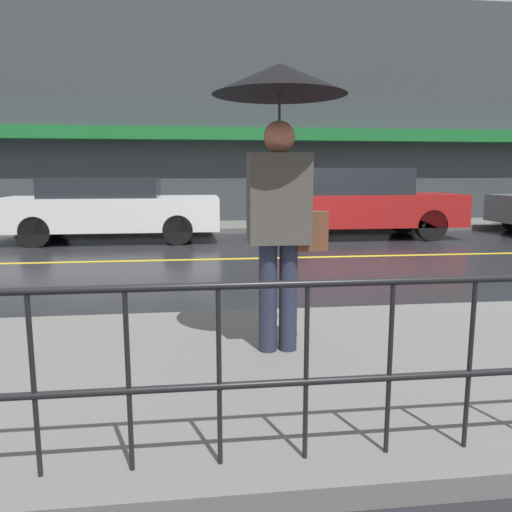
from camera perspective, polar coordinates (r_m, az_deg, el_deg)
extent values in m
plane|color=black|center=(9.10, 6.88, -0.14)|extent=(80.00, 80.00, 0.00)
cube|color=#60605E|center=(4.31, 24.20, -10.96)|extent=(28.00, 2.95, 0.13)
cube|color=#60605E|center=(13.85, 2.06, 3.45)|extent=(28.00, 2.18, 0.13)
cube|color=gold|center=(9.10, 6.88, -0.12)|extent=(25.20, 0.12, 0.01)
cube|color=#383D42|center=(15.10, 1.37, 16.07)|extent=(28.00, 0.30, 6.50)
cube|color=#196B2D|center=(14.62, 1.60, 13.73)|extent=(16.80, 0.55, 0.35)
cylinder|color=black|center=(2.51, -24.06, -13.47)|extent=(0.02, 0.02, 0.87)
cylinder|color=black|center=(2.42, -14.36, -13.77)|extent=(0.02, 0.02, 0.87)
cylinder|color=black|center=(2.40, -4.23, -13.68)|extent=(0.02, 0.02, 0.87)
cylinder|color=black|center=(2.45, 5.75, -13.18)|extent=(0.02, 0.02, 0.87)
cylinder|color=black|center=(2.57, 15.01, -12.38)|extent=(0.02, 0.02, 0.87)
cylinder|color=black|center=(2.74, 23.21, -11.40)|extent=(0.02, 0.02, 0.87)
cylinder|color=#23283D|center=(3.87, 1.37, -4.79)|extent=(0.14, 0.14, 0.85)
cylinder|color=#23283D|center=(3.90, 3.69, -4.71)|extent=(0.14, 0.14, 0.85)
cube|color=#47423D|center=(3.77, 2.62, 6.55)|extent=(0.46, 0.28, 0.67)
sphere|color=#BC6C4E|center=(3.78, 2.67, 13.44)|extent=(0.23, 0.23, 0.23)
cylinder|color=#262628|center=(3.77, 2.66, 12.26)|extent=(0.02, 0.02, 0.75)
cone|color=black|center=(3.83, 2.72, 19.55)|extent=(0.99, 0.99, 0.22)
cube|color=brown|center=(3.84, 6.33, 2.86)|extent=(0.24, 0.12, 0.30)
cube|color=silver|center=(11.57, -16.07, 4.73)|extent=(4.68, 1.70, 0.72)
cube|color=#1E2328|center=(11.57, -17.12, 7.51)|extent=(2.43, 1.57, 0.43)
cylinder|color=black|center=(12.20, -8.71, 3.75)|extent=(0.64, 0.22, 0.64)
cylinder|color=black|center=(10.73, -8.94, 2.97)|extent=(0.64, 0.22, 0.64)
cylinder|color=black|center=(12.62, -22.01, 3.36)|extent=(0.64, 0.22, 0.64)
cylinder|color=black|center=(11.21, -23.93, 2.55)|extent=(0.64, 0.22, 0.64)
cube|color=maroon|center=(12.05, 11.62, 5.24)|extent=(4.66, 1.78, 0.73)
cube|color=#1E2328|center=(11.96, 10.87, 8.41)|extent=(2.42, 1.63, 0.59)
cylinder|color=black|center=(13.32, 16.42, 4.08)|extent=(0.70, 0.22, 0.70)
cylinder|color=black|center=(11.91, 19.37, 3.35)|extent=(0.70, 0.22, 0.70)
cylinder|color=black|center=(12.46, 4.10, 4.10)|extent=(0.70, 0.22, 0.70)
cylinder|color=black|center=(10.94, 5.66, 3.34)|extent=(0.70, 0.22, 0.70)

